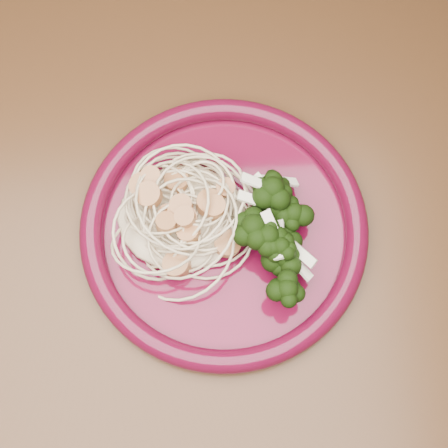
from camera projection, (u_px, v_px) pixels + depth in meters
name	position (u px, v px, depth m)	size (l,w,h in m)	color
dining_table	(145.00, 198.00, 0.72)	(1.20, 0.80, 0.75)	#472814
dinner_plate	(224.00, 227.00, 0.60)	(0.35, 0.35, 0.02)	#50081F
spaghetti_pile	(181.00, 213.00, 0.59)	(0.13, 0.11, 0.03)	#C8B38C
scallop_cluster	(179.00, 200.00, 0.56)	(0.12, 0.12, 0.04)	#B6743F
broccoli_pile	(277.00, 235.00, 0.58)	(0.08, 0.12, 0.04)	black
onion_garnish	(280.00, 225.00, 0.55)	(0.05, 0.08, 0.05)	#EAE3C5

